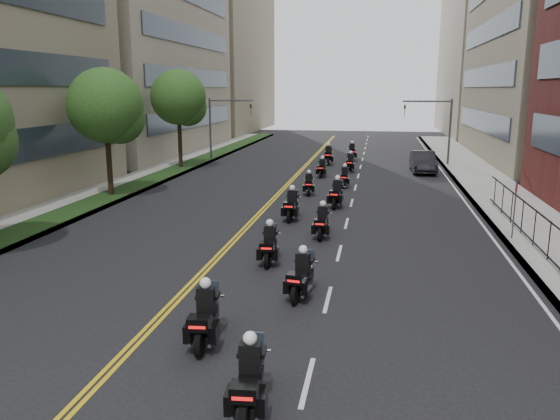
% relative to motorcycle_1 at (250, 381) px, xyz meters
% --- Properties ---
extents(sidewalk_right, '(4.00, 90.00, 0.15)m').
position_rel_motorcycle_1_xyz_m(sidewalk_right, '(9.82, 21.32, -0.59)').
color(sidewalk_right, gray).
rests_on(sidewalk_right, ground).
extents(sidewalk_left, '(4.00, 90.00, 0.15)m').
position_rel_motorcycle_1_xyz_m(sidewalk_left, '(-14.18, 21.32, -0.59)').
color(sidewalk_left, gray).
rests_on(sidewalk_left, ground).
extents(grass_strip, '(2.00, 90.00, 0.04)m').
position_rel_motorcycle_1_xyz_m(grass_strip, '(-13.38, 21.32, -0.50)').
color(grass_strip, '#1B3312').
rests_on(grass_strip, sidewalk_left).
extents(building_right_far, '(15.00, 28.00, 26.00)m').
position_rel_motorcycle_1_xyz_m(building_right_far, '(19.32, 74.32, 12.33)').
color(building_right_far, '#A49884').
rests_on(building_right_far, ground).
extents(building_left_far, '(16.00, 28.00, 26.00)m').
position_rel_motorcycle_1_xyz_m(building_left_far, '(-24.18, 74.32, 12.33)').
color(building_left_far, gray).
rests_on(building_left_far, ground).
extents(street_trees, '(4.40, 38.40, 7.98)m').
position_rel_motorcycle_1_xyz_m(street_trees, '(-13.23, 14.92, 4.47)').
color(street_trees, '#2F2214').
rests_on(street_trees, ground).
extents(traffic_signal_right, '(4.09, 0.20, 5.60)m').
position_rel_motorcycle_1_xyz_m(traffic_signal_right, '(7.36, 38.32, 3.03)').
color(traffic_signal_right, '#3F3F44').
rests_on(traffic_signal_right, ground).
extents(traffic_signal_left, '(4.09, 0.20, 5.60)m').
position_rel_motorcycle_1_xyz_m(traffic_signal_left, '(-11.72, 38.32, 3.03)').
color(traffic_signal_left, '#3F3F44').
rests_on(traffic_signal_left, ground).
extents(motorcycle_1, '(0.61, 2.28, 1.69)m').
position_rel_motorcycle_1_xyz_m(motorcycle_1, '(0.00, 0.00, 0.00)').
color(motorcycle_1, black).
rests_on(motorcycle_1, ground).
extents(motorcycle_2, '(0.67, 2.35, 1.74)m').
position_rel_motorcycle_1_xyz_m(motorcycle_2, '(-1.83, 2.78, 0.02)').
color(motorcycle_2, black).
rests_on(motorcycle_2, ground).
extents(motorcycle_3, '(0.68, 2.24, 1.65)m').
position_rel_motorcycle_1_xyz_m(motorcycle_3, '(0.17, 6.42, -0.01)').
color(motorcycle_3, black).
rests_on(motorcycle_3, ground).
extents(motorcycle_4, '(0.58, 2.26, 1.66)m').
position_rel_motorcycle_1_xyz_m(motorcycle_4, '(-1.50, 9.62, -0.01)').
color(motorcycle_4, black).
rests_on(motorcycle_4, ground).
extents(motorcycle_5, '(0.51, 2.21, 1.63)m').
position_rel_motorcycle_1_xyz_m(motorcycle_5, '(0.09, 13.58, -0.02)').
color(motorcycle_5, black).
rests_on(motorcycle_5, ground).
extents(motorcycle_6, '(0.54, 2.37, 1.75)m').
position_rel_motorcycle_1_xyz_m(motorcycle_6, '(-1.75, 16.63, 0.02)').
color(motorcycle_6, black).
rests_on(motorcycle_6, ground).
extents(motorcycle_7, '(0.66, 2.41, 1.78)m').
position_rel_motorcycle_1_xyz_m(motorcycle_7, '(0.25, 20.02, 0.04)').
color(motorcycle_7, black).
rests_on(motorcycle_7, ground).
extents(motorcycle_8, '(0.59, 2.07, 1.53)m').
position_rel_motorcycle_1_xyz_m(motorcycle_8, '(-1.75, 23.44, -0.06)').
color(motorcycle_8, black).
rests_on(motorcycle_8, ground).
extents(motorcycle_9, '(0.49, 2.12, 1.57)m').
position_rel_motorcycle_1_xyz_m(motorcycle_9, '(0.27, 26.41, -0.05)').
color(motorcycle_9, black).
rests_on(motorcycle_9, ground).
extents(motorcycle_10, '(0.50, 2.13, 1.57)m').
position_rel_motorcycle_1_xyz_m(motorcycle_10, '(-1.65, 30.42, -0.05)').
color(motorcycle_10, black).
rests_on(motorcycle_10, ground).
extents(motorcycle_11, '(0.53, 2.25, 1.66)m').
position_rel_motorcycle_1_xyz_m(motorcycle_11, '(0.29, 33.42, -0.01)').
color(motorcycle_11, black).
rests_on(motorcycle_11, ground).
extents(motorcycle_12, '(0.64, 2.55, 1.88)m').
position_rel_motorcycle_1_xyz_m(motorcycle_12, '(-1.79, 37.28, 0.08)').
color(motorcycle_12, black).
rests_on(motorcycle_12, ground).
extents(motorcycle_13, '(0.64, 2.45, 1.81)m').
position_rel_motorcycle_1_xyz_m(motorcycle_13, '(0.08, 40.44, 0.05)').
color(motorcycle_13, black).
rests_on(motorcycle_13, ground).
extents(parked_sedan, '(1.89, 5.04, 1.64)m').
position_rel_motorcycle_1_xyz_m(parked_sedan, '(5.94, 34.13, 0.16)').
color(parked_sedan, black).
rests_on(parked_sedan, ground).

